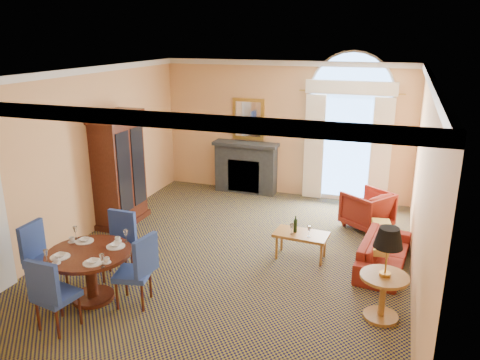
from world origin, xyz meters
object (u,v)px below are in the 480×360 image
(sofa, at_px, (384,253))
(coffee_table, at_px, (301,235))
(dining_table, at_px, (90,264))
(armchair, at_px, (367,209))
(armoire, at_px, (119,171))
(side_table, at_px, (386,263))

(sofa, xyz_separation_m, coffee_table, (-1.40, -0.14, 0.18))
(dining_table, height_order, coffee_table, dining_table)
(dining_table, xyz_separation_m, armchair, (3.62, 4.12, -0.19))
(coffee_table, bearing_deg, armoire, 177.95)
(armoire, relative_size, sofa, 1.33)
(dining_table, bearing_deg, armchair, 48.72)
(armchair, xyz_separation_m, side_table, (0.47, -3.22, 0.47))
(armchair, bearing_deg, sofa, 49.82)
(dining_table, bearing_deg, coffee_table, 41.41)
(armoire, height_order, sofa, armoire)
(armoire, height_order, side_table, armoire)
(sofa, height_order, armchair, armchair)
(dining_table, bearing_deg, sofa, 31.40)
(side_table, bearing_deg, sofa, 91.83)
(side_table, bearing_deg, dining_table, -167.57)
(dining_table, bearing_deg, armoire, 114.33)
(dining_table, bearing_deg, side_table, 12.43)
(sofa, bearing_deg, coffee_table, 102.02)
(armoire, bearing_deg, dining_table, -65.67)
(armchair, relative_size, coffee_table, 0.88)
(sofa, relative_size, coffee_table, 1.83)
(sofa, xyz_separation_m, armchair, (-0.42, 1.66, 0.13))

